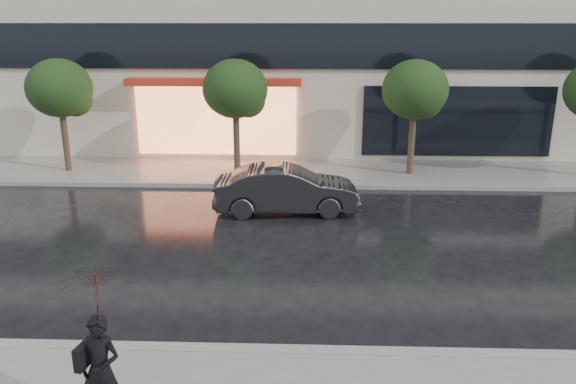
{
  "coord_description": "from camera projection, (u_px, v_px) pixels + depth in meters",
  "views": [
    {
      "loc": [
        -0.54,
        -8.93,
        5.26
      ],
      "look_at": [
        -0.99,
        3.51,
        1.4
      ],
      "focal_mm": 35.0,
      "sensor_mm": 36.0,
      "label": 1
    }
  ],
  "objects": [
    {
      "name": "ground",
      "position": [
        336.0,
        325.0,
        10.06
      ],
      "size": [
        120.0,
        120.0,
        0.0
      ],
      "primitive_type": "plane",
      "color": "black",
      "rests_on": "ground"
    },
    {
      "name": "sidewalk_far",
      "position": [
        323.0,
        172.0,
        19.83
      ],
      "size": [
        60.0,
        3.5,
        0.12
      ],
      "primitive_type": "cube",
      "color": "slate",
      "rests_on": "ground"
    },
    {
      "name": "curb_near",
      "position": [
        339.0,
        353.0,
        9.08
      ],
      "size": [
        60.0,
        0.25,
        0.14
      ],
      "primitive_type": "cube",
      "color": "gray",
      "rests_on": "ground"
    },
    {
      "name": "curb_far",
      "position": [
        324.0,
        186.0,
        18.15
      ],
      "size": [
        60.0,
        0.25,
        0.14
      ],
      "primitive_type": "cube",
      "color": "gray",
      "rests_on": "ground"
    },
    {
      "name": "tree_far_west",
      "position": [
        62.0,
        90.0,
        19.08
      ],
      "size": [
        2.2,
        2.2,
        3.99
      ],
      "color": "#33261C",
      "rests_on": "ground"
    },
    {
      "name": "tree_mid_west",
      "position": [
        237.0,
        91.0,
        18.87
      ],
      "size": [
        2.2,
        2.2,
        3.99
      ],
      "color": "#33261C",
      "rests_on": "ground"
    },
    {
      "name": "tree_mid_east",
      "position": [
        417.0,
        92.0,
        18.66
      ],
      "size": [
        2.2,
        2.2,
        3.99
      ],
      "color": "#33261C",
      "rests_on": "ground"
    },
    {
      "name": "parked_car",
      "position": [
        286.0,
        189.0,
        15.75
      ],
      "size": [
        4.13,
        1.67,
        1.33
      ],
      "primitive_type": "imported",
      "rotation": [
        0.0,
        0.0,
        1.64
      ],
      "color": "black",
      "rests_on": "ground"
    },
    {
      "name": "pedestrian_with_umbrella",
      "position": [
        98.0,
        324.0,
        7.12
      ],
      "size": [
        1.02,
        1.03,
        2.16
      ],
      "rotation": [
        0.0,
        0.0,
        -0.2
      ],
      "color": "black",
      "rests_on": "sidewalk_near"
    }
  ]
}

